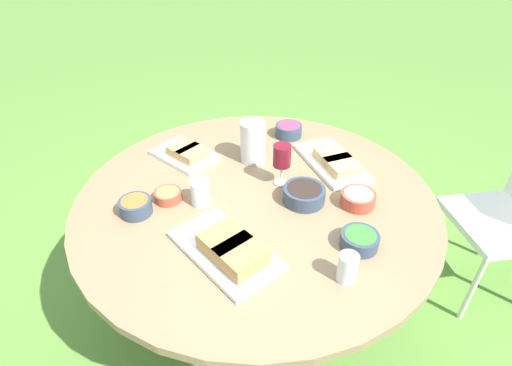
{
  "coord_description": "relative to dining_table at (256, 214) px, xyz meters",
  "views": [
    {
      "loc": [
        -0.48,
        1.21,
        1.75
      ],
      "look_at": [
        0.0,
        0.0,
        0.82
      ],
      "focal_mm": 28.0,
      "sensor_mm": 36.0,
      "label": 1
    }
  ],
  "objects": [
    {
      "name": "platter_sandwich_side",
      "position": [
        -0.25,
        -0.33,
        0.13
      ],
      "size": [
        0.41,
        0.42,
        0.06
      ],
      "color": "white",
      "rests_on": "dining_table"
    },
    {
      "name": "bowl_roasted_veg",
      "position": [
        0.39,
        0.28,
        0.14
      ],
      "size": [
        0.12,
        0.12,
        0.06
      ],
      "color": "#334256",
      "rests_on": "dining_table"
    },
    {
      "name": "wine_glass",
      "position": [
        -0.07,
        -0.12,
        0.24
      ],
      "size": [
        0.08,
        0.08,
        0.18
      ],
      "color": "silver",
      "rests_on": "dining_table"
    },
    {
      "name": "bowl_dip_red",
      "position": [
        0.03,
        -0.53,
        0.14
      ],
      "size": [
        0.13,
        0.13,
        0.06
      ],
      "color": "#334256",
      "rests_on": "dining_table"
    },
    {
      "name": "platter_charcuterie",
      "position": [
        0.41,
        -0.15,
        0.13
      ],
      "size": [
        0.34,
        0.28,
        0.06
      ],
      "color": "white",
      "rests_on": "dining_table"
    },
    {
      "name": "cup_water_far",
      "position": [
        -0.43,
        0.31,
        0.15
      ],
      "size": [
        0.06,
        0.06,
        0.1
      ],
      "color": "silver",
      "rests_on": "dining_table"
    },
    {
      "name": "bowl_dip_cream",
      "position": [
        -0.4,
        -0.09,
        0.13
      ],
      "size": [
        0.14,
        0.14,
        0.06
      ],
      "color": "#B74733",
      "rests_on": "dining_table"
    },
    {
      "name": "platter_bread_main",
      "position": [
        -0.04,
        0.36,
        0.14
      ],
      "size": [
        0.45,
        0.37,
        0.08
      ],
      "color": "white",
      "rests_on": "dining_table"
    },
    {
      "name": "bowl_fries",
      "position": [
        0.32,
        0.16,
        0.13
      ],
      "size": [
        0.11,
        0.11,
        0.04
      ],
      "color": "#B74733",
      "rests_on": "dining_table"
    },
    {
      "name": "bowl_salad",
      "position": [
        -0.44,
        0.14,
        0.13
      ],
      "size": [
        0.13,
        0.13,
        0.05
      ],
      "color": "#334256",
      "rests_on": "dining_table"
    },
    {
      "name": "ground_plane",
      "position": [
        0.0,
        0.0,
        -0.66
      ],
      "size": [
        40.0,
        40.0,
        0.0
      ],
      "primitive_type": "plane",
      "color": "#5B8C38"
    },
    {
      "name": "water_pitcher",
      "position": [
        0.11,
        -0.25,
        0.2
      ],
      "size": [
        0.12,
        0.11,
        0.19
      ],
      "color": "silver",
      "rests_on": "dining_table"
    },
    {
      "name": "dining_table",
      "position": [
        0.0,
        0.0,
        0.0
      ],
      "size": [
        1.47,
        1.47,
        0.76
      ],
      "color": "#4C4C51",
      "rests_on": "ground_plane"
    },
    {
      "name": "cup_water_near",
      "position": [
        0.18,
        0.13,
        0.16
      ],
      "size": [
        0.08,
        0.08,
        0.11
      ],
      "color": "silver",
      "rests_on": "dining_table"
    },
    {
      "name": "bowl_olives",
      "position": [
        -0.19,
        -0.03,
        0.14
      ],
      "size": [
        0.17,
        0.17,
        0.06
      ],
      "color": "#334256",
      "rests_on": "dining_table"
    }
  ]
}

